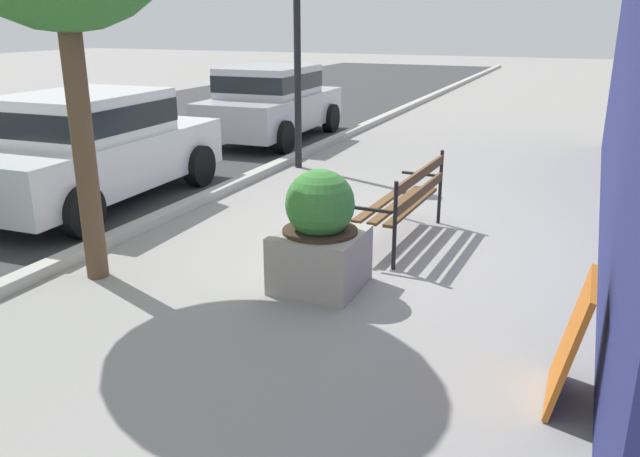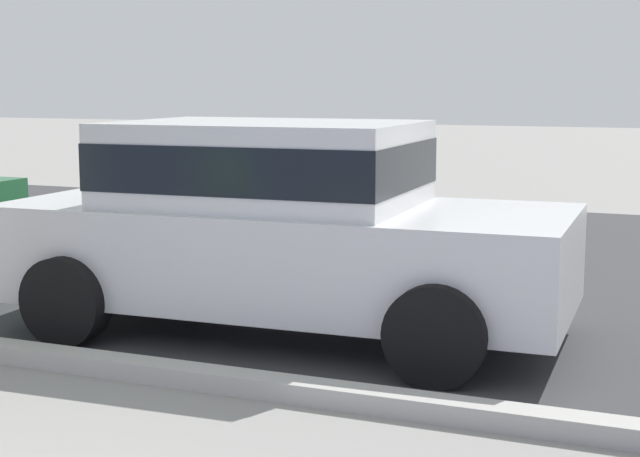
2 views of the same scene
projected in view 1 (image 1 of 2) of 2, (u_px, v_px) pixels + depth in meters
The scene contains 8 objects.
ground_plane at pixel (379, 246), 7.41m from camera, with size 80.00×80.00×0.00m, color gray.
curb_stone at pixel (171, 212), 8.47m from camera, with size 60.00×0.20×0.12m, color #B2AFA8.
park_bench at pixel (407, 197), 7.36m from camera, with size 1.82×0.60×0.95m.
concrete_planter at pixel (320, 235), 6.11m from camera, with size 0.81×0.81×1.18m.
parked_car_white at pixel (91, 145), 8.86m from camera, with size 4.16×2.03×1.56m.
parked_car_silver at pixel (271, 101), 13.63m from camera, with size 4.16×2.03×1.56m.
lamp_post at pixel (297, 16), 10.51m from camera, with size 0.32×0.32×3.90m.
leaning_signboard at pixel (570, 341), 4.28m from camera, with size 0.70×0.04×0.90m, color #C6661E.
Camera 1 is at (-6.68, -2.10, 2.51)m, focal length 35.82 mm.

